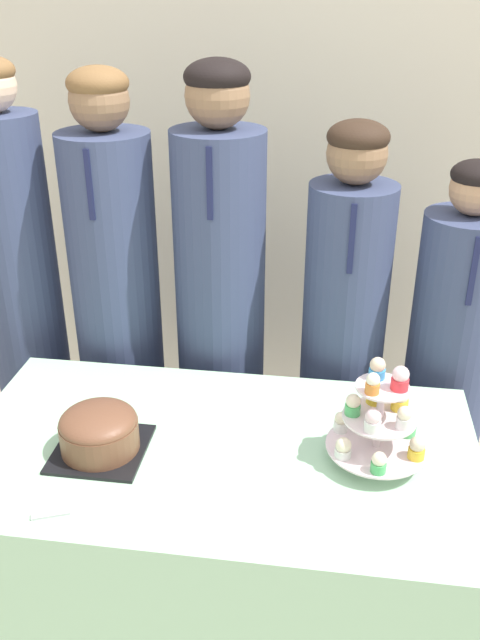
{
  "coord_description": "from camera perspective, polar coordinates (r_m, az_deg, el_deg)",
  "views": [
    {
      "loc": [
        0.28,
        -1.09,
        1.86
      ],
      "look_at": [
        0.06,
        0.44,
        1.08
      ],
      "focal_mm": 38.0,
      "sensor_mm": 36.0,
      "label": 1
    }
  ],
  "objects": [
    {
      "name": "wall_back",
      "position": [
        2.92,
        2.72,
        16.71
      ],
      "size": [
        9.0,
        0.06,
        2.7
      ],
      "color": "beige",
      "rests_on": "ground_plane"
    },
    {
      "name": "table",
      "position": [
        2.13,
        -1.79,
        -18.17
      ],
      "size": [
        1.44,
        0.8,
        0.7
      ],
      "color": "#A8DBB2",
      "rests_on": "ground_plane"
    },
    {
      "name": "round_cake",
      "position": [
        1.89,
        -11.79,
        -9.09
      ],
      "size": [
        0.25,
        0.25,
        0.13
      ],
      "color": "black",
      "rests_on": "table"
    },
    {
      "name": "cake_knife",
      "position": [
        1.75,
        -13.81,
        -15.34
      ],
      "size": [
        0.29,
        0.13,
        0.01
      ],
      "rotation": [
        0.0,
        0.0,
        0.38
      ],
      "color": "silver",
      "rests_on": "table"
    },
    {
      "name": "cupcake_stand",
      "position": [
        1.82,
        11.75,
        -8.08
      ],
      "size": [
        0.27,
        0.27,
        0.3
      ],
      "color": "silver",
      "rests_on": "table"
    },
    {
      "name": "student_0",
      "position": [
        2.6,
        -17.66,
        1.12
      ],
      "size": [
        0.27,
        0.28,
        1.65
      ],
      "color": "#384266",
      "rests_on": "ground_plane"
    },
    {
      "name": "student_1",
      "position": [
        2.47,
        -10.2,
        0.34
      ],
      "size": [
        0.31,
        0.31,
        1.63
      ],
      "color": "#384266",
      "rests_on": "ground_plane"
    },
    {
      "name": "student_2",
      "position": [
        2.38,
        -1.64,
        0.16
      ],
      "size": [
        0.31,
        0.31,
        1.65
      ],
      "color": "#384266",
      "rests_on": "ground_plane"
    },
    {
      "name": "student_3",
      "position": [
        2.39,
        8.59,
        -2.2
      ],
      "size": [
        0.29,
        0.29,
        1.49
      ],
      "color": "#384266",
      "rests_on": "ground_plane"
    },
    {
      "name": "student_4",
      "position": [
        2.46,
        17.05,
        -4.06
      ],
      "size": [
        0.29,
        0.3,
        1.38
      ],
      "color": "#384266",
      "rests_on": "ground_plane"
    }
  ]
}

